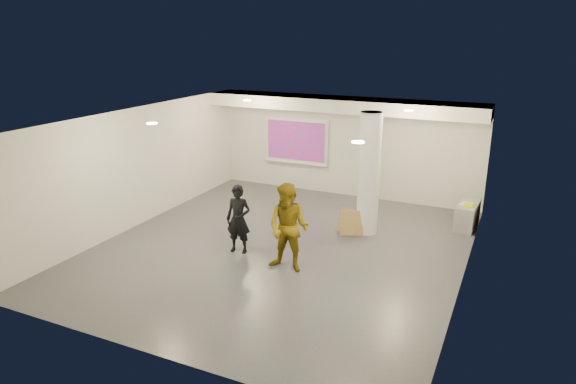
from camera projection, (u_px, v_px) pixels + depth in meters
The scene contains 20 objects.
floor at pixel (281, 248), 11.83m from camera, with size 8.00×9.00×0.01m, color #3A3C42.
ceiling at pixel (280, 119), 10.93m from camera, with size 8.00×9.00×0.01m, color white.
wall_back at pixel (346, 147), 15.27m from camera, with size 8.00×0.01×3.00m, color silver.
wall_front at pixel (147, 267), 7.49m from camera, with size 8.00×0.01×3.00m, color silver.
wall_left at pixel (138, 167), 12.98m from camera, with size 0.01×9.00×3.00m, color silver.
wall_right at pixel (469, 212), 9.78m from camera, with size 0.01×9.00×3.00m, color silver.
soffit_band at pixel (341, 104), 14.40m from camera, with size 8.00×1.10×0.36m, color white.
downlight_nw at pixel (247, 100), 13.98m from camera, with size 0.22×0.22×0.02m, color #FFCD8C.
downlight_ne at pixel (409, 110), 12.22m from camera, with size 0.22×0.22×0.02m, color #FFCD8C.
downlight_sw at pixel (152, 123), 10.52m from camera, with size 0.22×0.22×0.02m, color #FFCD8C.
downlight_se at pixel (358, 142), 8.75m from camera, with size 0.22×0.22×0.02m, color #FFCD8C.
column at pixel (369, 174), 12.34m from camera, with size 0.52×0.52×3.00m, color silver.
projection_screen at pixel (296, 141), 15.87m from camera, with size 2.10×0.13×1.42m.
credenza at pixel (467, 215), 13.00m from camera, with size 0.46×1.10×0.64m, color gray.
papers_stack at pixel (466, 204), 12.85m from camera, with size 0.26×0.33×0.02m, color silver.
postit_pad at pixel (468, 205), 12.74m from camera, with size 0.21×0.29×0.03m, color #CFDD06.
cardboard_back at pixel (351, 223), 12.52m from camera, with size 0.57×0.05×0.62m, color #9E7C4A.
cardboard_front at pixel (349, 221), 12.68m from camera, with size 0.54×0.05×0.59m, color #9E7C4A.
woman at pixel (238, 219), 11.43m from camera, with size 0.57×0.37×1.56m, color black.
man at pixel (289, 228), 10.51m from camera, with size 0.91×0.71×1.87m, color #7C630F.
Camera 1 is at (4.73, -9.81, 4.80)m, focal length 32.00 mm.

